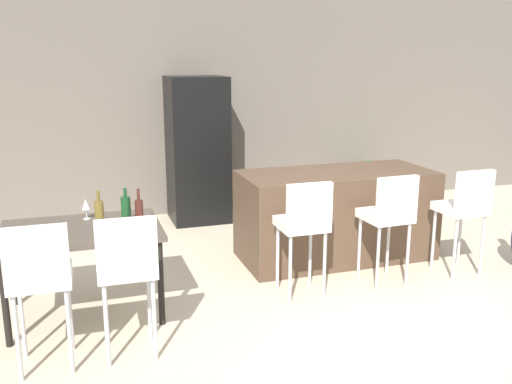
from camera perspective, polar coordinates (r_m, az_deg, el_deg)
ground_plane at (r=5.26m, az=7.10°, el=-9.63°), size 10.00×10.00×0.00m
back_wall at (r=7.66m, az=-2.15°, el=9.00°), size 10.00×0.12×2.90m
kitchen_island at (r=5.91m, az=8.16°, el=-2.32°), size 1.99×0.89×0.92m
bar_chair_left at (r=4.83m, az=4.95°, el=-2.91°), size 0.40×0.40×1.05m
bar_chair_middle at (r=5.21m, az=13.48°, el=-2.02°), size 0.42×0.42×1.05m
bar_chair_right at (r=5.67m, az=20.62°, el=-1.24°), size 0.41×0.41×1.05m
dining_table at (r=4.69m, az=-17.40°, el=-4.39°), size 1.25×0.88×0.74m
dining_chair_near at (r=3.94m, az=-21.31°, el=-7.75°), size 0.40×0.40×1.05m
dining_chair_far at (r=3.94m, az=-13.10°, el=-7.15°), size 0.41×0.41×1.05m
wine_bottle_middle at (r=4.49m, az=-15.72°, el=-2.38°), size 0.07×0.07×0.33m
wine_bottle_end at (r=4.68m, az=-13.16°, el=-1.75°), size 0.08×0.08×0.30m
wine_bottle_right at (r=4.63m, az=-11.87°, el=-1.96°), size 0.07×0.07×0.30m
wine_glass_left at (r=4.89m, az=-17.02°, el=-1.25°), size 0.07×0.07×0.17m
refrigerator at (r=7.15m, az=-6.01°, el=4.32°), size 0.72×0.68×1.84m
potted_plant at (r=8.12m, az=11.47°, el=1.39°), size 0.45×0.45×0.65m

